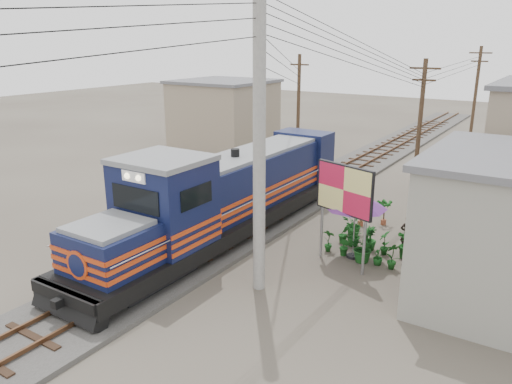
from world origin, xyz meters
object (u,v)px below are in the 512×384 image
Objects in this scene: billboard at (344,192)px; vendor at (407,235)px; locomotive at (227,197)px; market_umbrella at (356,201)px.

vendor is at bearing 72.33° from billboard.
locomotive is 5.30m from market_umbrella.
billboard reaches higher than vendor.
billboard is at bearing 48.25° from vendor.
market_umbrella reaches higher than vendor.
billboard is at bearing -0.21° from locomotive.
billboard is at bearing -97.09° from market_umbrella.
locomotive reaches higher than billboard.
market_umbrella is at bearing 9.43° from locomotive.
locomotive reaches higher than market_umbrella.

